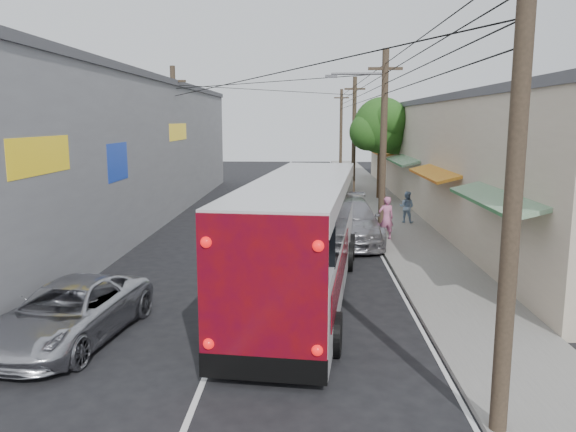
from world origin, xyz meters
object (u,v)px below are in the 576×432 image
(jeepney, at_px, (69,312))
(parked_car_far, at_px, (336,179))
(pedestrian_near, at_px, (386,218))
(parked_car_mid, at_px, (334,187))
(parked_suv, at_px, (348,220))
(pedestrian_far, at_px, (407,207))
(coach_bus, at_px, (303,235))

(jeepney, relative_size, parked_car_far, 1.02)
(pedestrian_near, bearing_deg, parked_car_mid, -96.38)
(parked_suv, relative_size, pedestrian_near, 3.41)
(parked_suv, distance_m, parked_car_mid, 12.98)
(pedestrian_far, bearing_deg, coach_bus, 92.28)
(coach_bus, relative_size, pedestrian_far, 7.93)
(coach_bus, relative_size, parked_suv, 1.97)
(parked_suv, bearing_deg, parked_car_mid, 88.42)
(jeepney, distance_m, pedestrian_far, 18.50)
(jeepney, bearing_deg, pedestrian_near, 59.39)
(pedestrian_near, distance_m, pedestrian_far, 4.33)
(parked_suv, relative_size, parked_car_far, 1.28)
(parked_car_far, relative_size, pedestrian_far, 3.14)
(pedestrian_far, bearing_deg, jeepney, 81.48)
(coach_bus, relative_size, pedestrian_near, 6.71)
(parked_suv, relative_size, parked_car_mid, 1.32)
(parked_car_mid, height_order, pedestrian_far, pedestrian_far)
(coach_bus, height_order, pedestrian_far, coach_bus)
(coach_bus, height_order, parked_car_mid, coach_bus)
(coach_bus, relative_size, parked_car_far, 2.53)
(parked_car_far, bearing_deg, pedestrian_far, -84.22)
(jeepney, bearing_deg, parked_suv, 64.89)
(pedestrian_near, bearing_deg, jeepney, 38.12)
(parked_suv, xyz_separation_m, pedestrian_near, (1.60, -0.06, 0.13))
(parked_car_mid, bearing_deg, pedestrian_far, -71.96)
(coach_bus, bearing_deg, jeepney, -138.83)
(coach_bus, distance_m, pedestrian_near, 8.28)
(coach_bus, bearing_deg, pedestrian_near, 71.60)
(jeepney, bearing_deg, parked_car_far, 83.34)
(parked_car_far, bearing_deg, parked_suv, -96.25)
(coach_bus, bearing_deg, parked_suv, 82.55)
(parked_car_mid, bearing_deg, parked_suv, -91.35)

